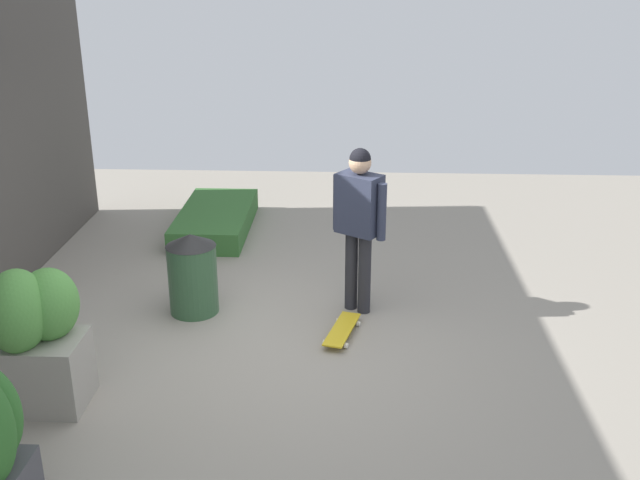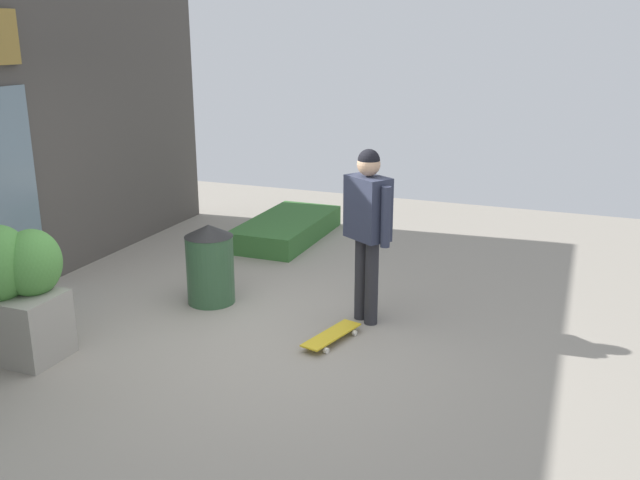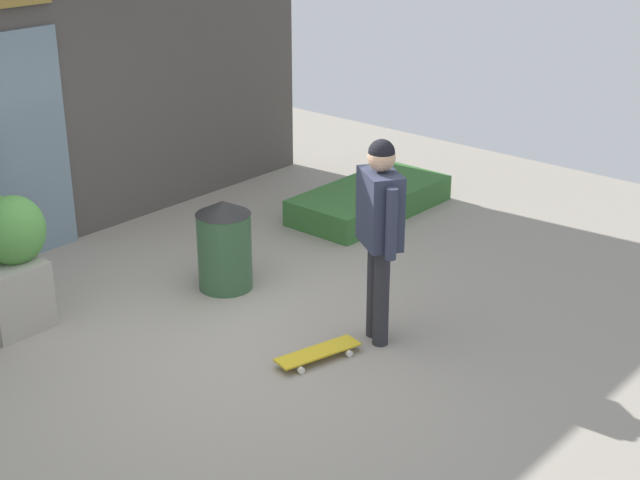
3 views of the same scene
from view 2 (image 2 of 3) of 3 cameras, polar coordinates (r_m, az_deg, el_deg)
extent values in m
plane|color=gray|center=(6.60, -5.82, -7.95)|extent=(12.00, 12.00, 0.00)
cylinder|color=#28282D|center=(6.71, 4.27, -3.52)|extent=(0.13, 0.13, 0.85)
cylinder|color=#28282D|center=(6.83, 3.42, -3.15)|extent=(0.13, 0.13, 0.85)
cube|color=#2D3347|center=(6.56, 3.96, 2.65)|extent=(0.45, 0.50, 0.60)
cylinder|color=#2D3347|center=(6.37, 5.43, 1.89)|extent=(0.09, 0.09, 0.57)
cylinder|color=#2D3347|center=(6.76, 2.57, 2.82)|extent=(0.09, 0.09, 0.57)
sphere|color=tan|center=(6.47, 4.04, 6.24)|extent=(0.22, 0.22, 0.22)
sphere|color=black|center=(6.46, 4.04, 6.58)|extent=(0.21, 0.21, 0.21)
cube|color=gold|center=(6.45, 0.95, -7.80)|extent=(0.75, 0.37, 0.02)
cylinder|color=silver|center=(6.24, 0.52, -9.09)|extent=(0.06, 0.04, 0.05)
cylinder|color=silver|center=(6.35, -1.05, -8.61)|extent=(0.06, 0.04, 0.05)
cylinder|color=silver|center=(6.59, 2.87, -7.66)|extent=(0.06, 0.04, 0.05)
cylinder|color=silver|center=(6.69, 1.35, -7.23)|extent=(0.06, 0.04, 0.05)
cube|color=gray|center=(6.58, -23.06, -6.55)|extent=(0.53, 0.62, 0.59)
ellipsoid|color=#4C8C3D|center=(6.45, -22.66, -1.77)|extent=(0.54, 0.48, 0.60)
cylinder|color=#335938|center=(7.34, -9.02, -2.41)|extent=(0.50, 0.50, 0.73)
cone|color=black|center=(7.22, -9.18, 0.78)|extent=(0.51, 0.51, 0.12)
cube|color=#33662D|center=(9.56, -2.76, 0.95)|extent=(1.90, 0.90, 0.29)
camera|label=1|loc=(2.27, -98.69, 16.03)|focal=41.88mm
camera|label=3|loc=(2.50, 102.83, 19.62)|focal=52.44mm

